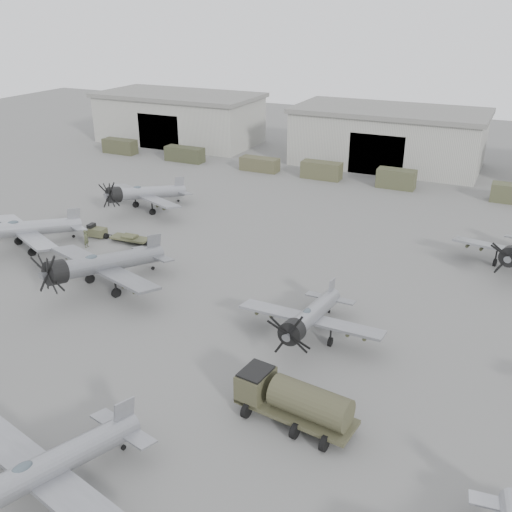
{
  "coord_description": "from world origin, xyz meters",
  "views": [
    {
      "loc": [
        19.15,
        -26.59,
        23.23
      ],
      "look_at": [
        -0.81,
        15.7,
        2.5
      ],
      "focal_mm": 40.0,
      "sensor_mm": 36.0,
      "label": 1
    }
  ],
  "objects_px": {
    "aircraft_mid_1": "(99,265)",
    "aircraft_mid_2": "(309,317)",
    "fuel_tanker": "(294,399)",
    "tug_trailer": "(109,234)",
    "aircraft_near_1": "(36,474)",
    "aircraft_mid_0": "(21,229)",
    "aircraft_far_0": "(142,193)",
    "ground_crew": "(86,239)"
  },
  "relations": [
    {
      "from": "aircraft_mid_0",
      "to": "aircraft_mid_1",
      "type": "relative_size",
      "value": 0.92
    },
    {
      "from": "aircraft_mid_0",
      "to": "aircraft_mid_2",
      "type": "bearing_deg",
      "value": 17.7
    },
    {
      "from": "ground_crew",
      "to": "aircraft_mid_1",
      "type": "bearing_deg",
      "value": -136.03
    },
    {
      "from": "aircraft_near_1",
      "to": "tug_trailer",
      "type": "bearing_deg",
      "value": 136.32
    },
    {
      "from": "aircraft_mid_1",
      "to": "tug_trailer",
      "type": "height_order",
      "value": "aircraft_mid_1"
    },
    {
      "from": "aircraft_far_0",
      "to": "ground_crew",
      "type": "bearing_deg",
      "value": -61.52
    },
    {
      "from": "tug_trailer",
      "to": "ground_crew",
      "type": "relative_size",
      "value": 3.85
    },
    {
      "from": "aircraft_mid_0",
      "to": "ground_crew",
      "type": "relative_size",
      "value": 6.5
    },
    {
      "from": "aircraft_mid_0",
      "to": "tug_trailer",
      "type": "xyz_separation_m",
      "value": [
        6.01,
        6.22,
        -1.76
      ]
    },
    {
      "from": "aircraft_mid_0",
      "to": "ground_crew",
      "type": "height_order",
      "value": "aircraft_mid_0"
    },
    {
      "from": "ground_crew",
      "to": "fuel_tanker",
      "type": "bearing_deg",
      "value": -121.75
    },
    {
      "from": "fuel_tanker",
      "to": "tug_trailer",
      "type": "xyz_separation_m",
      "value": [
        -28.86,
        18.8,
        -1.09
      ]
    },
    {
      "from": "aircraft_near_1",
      "to": "ground_crew",
      "type": "distance_m",
      "value": 34.29
    },
    {
      "from": "tug_trailer",
      "to": "aircraft_mid_1",
      "type": "bearing_deg",
      "value": -58.15
    },
    {
      "from": "aircraft_near_1",
      "to": "aircraft_mid_2",
      "type": "height_order",
      "value": "aircraft_near_1"
    },
    {
      "from": "aircraft_mid_2",
      "to": "fuel_tanker",
      "type": "height_order",
      "value": "aircraft_mid_2"
    },
    {
      "from": "aircraft_near_1",
      "to": "aircraft_mid_2",
      "type": "relative_size",
      "value": 1.11
    },
    {
      "from": "aircraft_mid_1",
      "to": "aircraft_mid_2",
      "type": "xyz_separation_m",
      "value": [
        19.48,
        -0.0,
        -0.42
      ]
    },
    {
      "from": "aircraft_far_0",
      "to": "tug_trailer",
      "type": "height_order",
      "value": "aircraft_far_0"
    },
    {
      "from": "aircraft_near_1",
      "to": "aircraft_mid_0",
      "type": "distance_m",
      "value": 35.3
    },
    {
      "from": "aircraft_mid_1",
      "to": "tug_trailer",
      "type": "relative_size",
      "value": 1.84
    },
    {
      "from": "aircraft_near_1",
      "to": "aircraft_far_0",
      "type": "xyz_separation_m",
      "value": [
        -21.92,
        39.27,
        0.03
      ]
    },
    {
      "from": "aircraft_near_1",
      "to": "fuel_tanker",
      "type": "distance_m",
      "value": 14.58
    },
    {
      "from": "tug_trailer",
      "to": "aircraft_mid_2",
      "type": "bearing_deg",
      "value": -23.97
    },
    {
      "from": "aircraft_mid_1",
      "to": "aircraft_mid_2",
      "type": "height_order",
      "value": "aircraft_mid_1"
    },
    {
      "from": "fuel_tanker",
      "to": "ground_crew",
      "type": "relative_size",
      "value": 4.02
    },
    {
      "from": "aircraft_mid_0",
      "to": "tug_trailer",
      "type": "distance_m",
      "value": 8.83
    },
    {
      "from": "aircraft_mid_2",
      "to": "aircraft_mid_0",
      "type": "bearing_deg",
      "value": 174.26
    },
    {
      "from": "aircraft_mid_0",
      "to": "aircraft_far_0",
      "type": "xyz_separation_m",
      "value": [
        3.94,
        15.25,
        -0.04
      ]
    },
    {
      "from": "aircraft_mid_0",
      "to": "aircraft_far_0",
      "type": "bearing_deg",
      "value": 99.73
    },
    {
      "from": "tug_trailer",
      "to": "ground_crew",
      "type": "distance_m",
      "value": 2.93
    },
    {
      "from": "fuel_tanker",
      "to": "ground_crew",
      "type": "bearing_deg",
      "value": 158.93
    },
    {
      "from": "aircraft_mid_2",
      "to": "aircraft_near_1",
      "type": "bearing_deg",
      "value": -107.37
    },
    {
      "from": "aircraft_mid_1",
      "to": "tug_trailer",
      "type": "xyz_separation_m",
      "value": [
        -7.02,
        9.93,
        -1.91
      ]
    },
    {
      "from": "aircraft_mid_2",
      "to": "ground_crew",
      "type": "bearing_deg",
      "value": 166.11
    },
    {
      "from": "fuel_tanker",
      "to": "aircraft_near_1",
      "type": "bearing_deg",
      "value": -120.91
    },
    {
      "from": "aircraft_mid_0",
      "to": "aircraft_mid_1",
      "type": "bearing_deg",
      "value": 8.32
    },
    {
      "from": "fuel_tanker",
      "to": "aircraft_mid_0",
      "type": "bearing_deg",
      "value": 167.5
    },
    {
      "from": "aircraft_far_0",
      "to": "fuel_tanker",
      "type": "height_order",
      "value": "aircraft_far_0"
    },
    {
      "from": "fuel_tanker",
      "to": "aircraft_mid_1",
      "type": "bearing_deg",
      "value": 165.24
    },
    {
      "from": "fuel_tanker",
      "to": "tug_trailer",
      "type": "bearing_deg",
      "value": 154.26
    },
    {
      "from": "fuel_tanker",
      "to": "aircraft_mid_2",
      "type": "bearing_deg",
      "value": 112.24
    }
  ]
}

